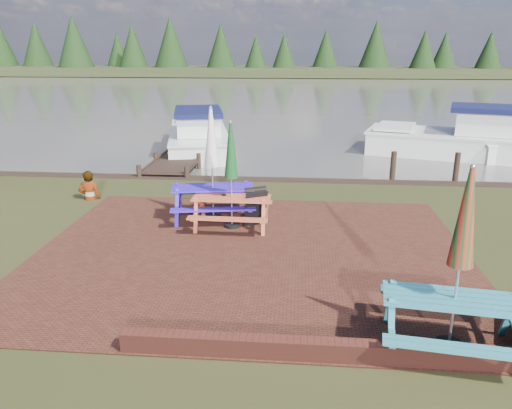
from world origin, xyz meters
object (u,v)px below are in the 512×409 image
Objects in this scene: boat_jetty at (199,137)px; person at (87,171)px; picnic_table_teal at (456,290)px; picnic_table_blue at (213,182)px; boat_near at (479,141)px; picnic_table_red at (232,192)px; jetty at (190,149)px; chalkboard at (256,207)px.

person is at bearing -113.31° from boat_jetty.
boat_jetty is at bearing 121.74° from picnic_table_teal.
picnic_table_teal is at bearing 128.97° from person.
boat_near is at bearing 34.21° from picnic_table_blue.
picnic_table_red is 12.97m from boat_near.
picnic_table_teal is 6.01m from picnic_table_red.
picnic_table_blue reaches higher than boat_near.
picnic_table_red is 10.28m from boat_jetty.
picnic_table_red is 0.28× the size of jetty.
boat_jetty is at bearing 83.20° from jetty.
picnic_table_blue reaches higher than jetty.
picnic_table_red reaches higher than person.
picnic_table_teal is 6.80m from picnic_table_blue.
picnic_table_teal is 15.98m from boat_jetty.
picnic_table_blue reaches higher than chalkboard.
jetty is at bearing 85.10° from chalkboard.
boat_near is (5.01, 14.24, -0.47)m from picnic_table_teal.
person reaches higher than jetty.
chalkboard is (-3.20, 4.94, -0.48)m from picnic_table_teal.
jetty is at bearing -109.18° from boat_jetty.
picnic_table_blue is at bearing -74.00° from jetty.
picnic_table_blue is 3.99m from person.
picnic_table_teal reaches higher than chalkboard.
jetty is at bearing 109.29° from picnic_table_red.
jetty is at bearing 110.85° from boat_near.
picnic_table_red is at bearing 136.32° from picnic_table_teal.
picnic_table_teal reaches higher than person.
picnic_table_blue is 1.68× the size of person.
boat_near is at bearing 3.82° from jetty.
person is (-1.54, -7.98, 0.42)m from boat_jetty.
picnic_table_teal is 0.30× the size of jetty.
boat_near is at bearing -14.06° from boat_jetty.
picnic_table_red is 1.53× the size of person.
picnic_table_teal is 10.42m from person.
boat_near reaches higher than chalkboard.
person is at bearing 150.71° from picnic_table_blue.
boat_near is (8.77, 9.55, -0.41)m from picnic_table_red.
boat_near reaches higher than person.
picnic_table_red is 0.74m from chalkboard.
jetty is (-2.90, 8.77, -0.77)m from picnic_table_red.
chalkboard is (1.10, -0.32, -0.51)m from picnic_table_blue.
picnic_table_red is at bearing 144.39° from person.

